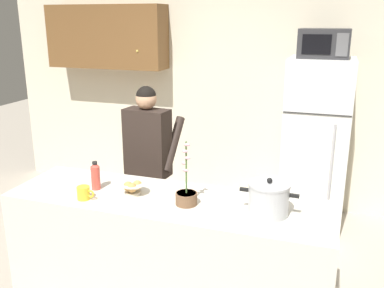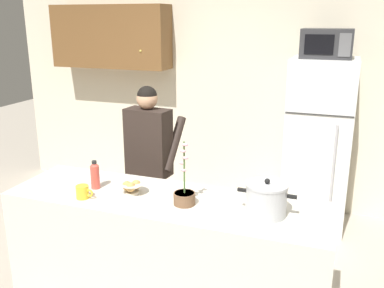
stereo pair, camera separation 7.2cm
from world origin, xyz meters
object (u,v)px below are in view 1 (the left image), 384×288
at_px(coffee_mug, 84,193).
at_px(potted_orchid, 186,195).
at_px(cooking_pot, 269,198).
at_px(microwave, 324,43).
at_px(bread_bowl, 133,188).
at_px(bottle_near_edge, 96,176).
at_px(refrigerator, 315,144).
at_px(person_near_pot, 148,152).

bearing_deg(coffee_mug, potted_orchid, 12.01).
xyz_separation_m(cooking_pot, coffee_mug, (-1.27, -0.18, -0.06)).
bearing_deg(microwave, bread_bowl, -122.63).
distance_m(cooking_pot, bread_bowl, 0.98).
bearing_deg(bread_bowl, bottle_near_edge, 179.60).
height_order(refrigerator, cooking_pot, refrigerator).
xyz_separation_m(refrigerator, coffee_mug, (-1.47, -2.05, 0.08)).
relative_size(person_near_pot, bottle_near_edge, 7.28).
xyz_separation_m(person_near_pot, potted_orchid, (0.66, -0.82, 0.00)).
relative_size(bread_bowl, potted_orchid, 0.42).
relative_size(person_near_pot, potted_orchid, 3.52).
relative_size(microwave, bread_bowl, 2.50).
relative_size(microwave, potted_orchid, 1.06).
height_order(refrigerator, microwave, microwave).
distance_m(bottle_near_edge, potted_orchid, 0.73).
bearing_deg(microwave, cooking_pot, -96.08).
xyz_separation_m(coffee_mug, bread_bowl, (0.29, 0.19, 0.00)).
distance_m(person_near_pot, coffee_mug, 0.97).
bearing_deg(potted_orchid, bread_bowl, 175.03).
bearing_deg(potted_orchid, coffee_mug, -167.99).
xyz_separation_m(refrigerator, cooking_pot, (-0.20, -1.87, 0.14)).
distance_m(coffee_mug, potted_orchid, 0.73).
bearing_deg(cooking_pot, potted_orchid, -176.74).
xyz_separation_m(refrigerator, bottle_near_edge, (-1.48, -1.86, 0.14)).
height_order(person_near_pot, bottle_near_edge, person_near_pot).
relative_size(bread_bowl, bottle_near_edge, 0.88).
relative_size(refrigerator, bread_bowl, 9.26).
height_order(microwave, bread_bowl, microwave).
height_order(bread_bowl, bottle_near_edge, bottle_near_edge).
bearing_deg(person_near_pot, potted_orchid, -51.21).
bearing_deg(cooking_pot, microwave, 83.92).
height_order(person_near_pot, coffee_mug, person_near_pot).
relative_size(coffee_mug, bottle_near_edge, 0.60).
distance_m(person_near_pot, bread_bowl, 0.82).
distance_m(person_near_pot, bottle_near_edge, 0.78).
distance_m(bread_bowl, potted_orchid, 0.43).
relative_size(coffee_mug, potted_orchid, 0.29).
relative_size(refrigerator, person_near_pot, 1.12).
xyz_separation_m(person_near_pot, cooking_pot, (1.21, -0.79, 0.05)).
distance_m(refrigerator, microwave, 1.03).
xyz_separation_m(microwave, bottle_near_edge, (-1.48, -1.84, -0.89)).
bearing_deg(bread_bowl, cooking_pot, -0.31).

